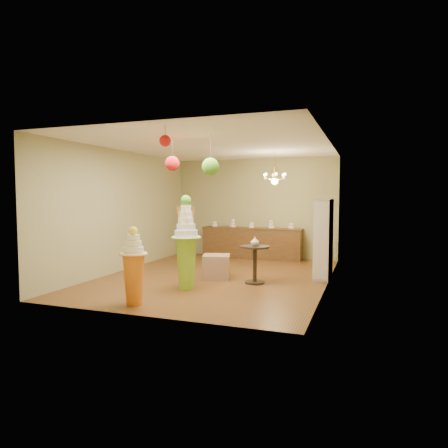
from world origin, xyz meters
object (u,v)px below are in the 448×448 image
(sideboard, at_px, (252,242))
(pedestal_green, at_px, (186,251))
(round_table, at_px, (255,259))
(pedestal_orange, at_px, (134,272))

(sideboard, bearing_deg, pedestal_green, -91.71)
(sideboard, relative_size, round_table, 3.75)
(pedestal_green, height_order, sideboard, pedestal_green)
(pedestal_orange, distance_m, round_table, 2.78)
(pedestal_green, bearing_deg, sideboard, 88.29)
(pedestal_green, height_order, pedestal_orange, pedestal_green)
(pedestal_green, xyz_separation_m, pedestal_orange, (-0.36, -1.35, -0.22))
(pedestal_orange, relative_size, sideboard, 0.44)
(pedestal_orange, relative_size, round_table, 1.67)
(pedestal_green, distance_m, sideboard, 4.36)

